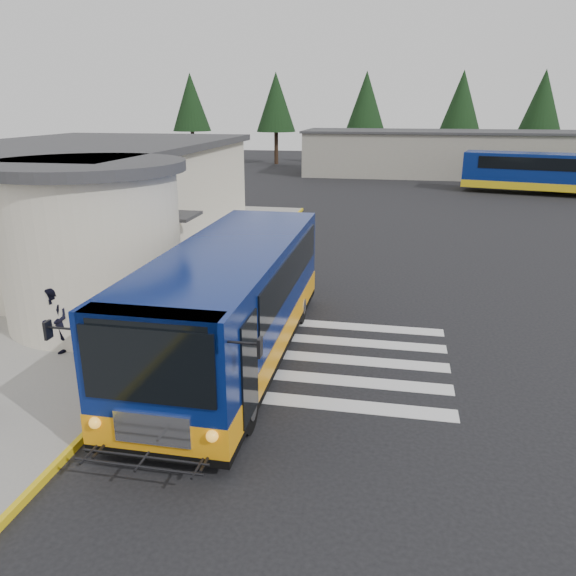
% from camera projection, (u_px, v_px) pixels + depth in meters
% --- Properties ---
extents(ground, '(140.00, 140.00, 0.00)m').
position_uv_depth(ground, '(320.00, 346.00, 15.85)').
color(ground, black).
rests_on(ground, ground).
extents(sidewalk, '(10.00, 34.00, 0.15)m').
position_uv_depth(sidewalk, '(99.00, 283.00, 21.19)').
color(sidewalk, gray).
rests_on(sidewalk, ground).
extents(curb_strip, '(0.12, 34.00, 0.16)m').
position_uv_depth(curb_strip, '(224.00, 291.00, 20.29)').
color(curb_strip, yellow).
rests_on(curb_strip, ground).
extents(station_building, '(12.70, 18.70, 4.80)m').
position_uv_depth(station_building, '(87.00, 203.00, 23.46)').
color(station_building, beige).
rests_on(station_building, ground).
extents(crosswalk, '(8.00, 5.35, 0.01)m').
position_uv_depth(crosswalk, '(298.00, 356.00, 15.19)').
color(crosswalk, silver).
rests_on(crosswalk, ground).
extents(depot_building, '(26.40, 8.40, 4.20)m').
position_uv_depth(depot_building, '(443.00, 153.00, 53.30)').
color(depot_building, gray).
rests_on(depot_building, ground).
extents(tree_line, '(58.40, 4.40, 10.00)m').
position_uv_depth(tree_line, '(445.00, 102.00, 59.26)').
color(tree_line, black).
rests_on(tree_line, ground).
extents(transit_bus, '(3.97, 10.93, 3.08)m').
position_uv_depth(transit_bus, '(232.00, 307.00, 14.55)').
color(transit_bus, navy).
rests_on(transit_bus, ground).
extents(pedestrian_b, '(1.07, 1.12, 1.82)m').
position_uv_depth(pedestrian_b, '(56.00, 319.00, 14.86)').
color(pedestrian_b, black).
rests_on(pedestrian_b, sidewalk).
extents(bollard, '(0.09, 0.09, 1.05)m').
position_uv_depth(bollard, '(101.00, 357.00, 13.57)').
color(bollard, black).
rests_on(bollard, sidewalk).
extents(far_bus_a, '(10.54, 5.11, 2.62)m').
position_uv_depth(far_bus_a, '(534.00, 171.00, 42.56)').
color(far_bus_a, navy).
rests_on(far_bus_a, ground).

